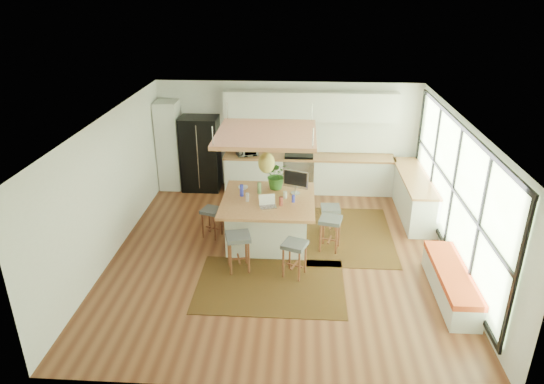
# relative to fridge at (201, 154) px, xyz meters

# --- Properties ---
(floor) EXTENTS (7.00, 7.00, 0.00)m
(floor) POSITION_rel_fridge_xyz_m (2.17, -3.17, -0.93)
(floor) COLOR #552918
(floor) RESTS_ON ground
(ceiling) EXTENTS (7.00, 7.00, 0.00)m
(ceiling) POSITION_rel_fridge_xyz_m (2.17, -3.17, 1.78)
(ceiling) COLOR white
(ceiling) RESTS_ON ground
(wall_back) EXTENTS (6.50, 0.00, 6.50)m
(wall_back) POSITION_rel_fridge_xyz_m (2.17, 0.33, 0.42)
(wall_back) COLOR silver
(wall_back) RESTS_ON ground
(wall_front) EXTENTS (6.50, 0.00, 6.50)m
(wall_front) POSITION_rel_fridge_xyz_m (2.17, -6.67, 0.42)
(wall_front) COLOR silver
(wall_front) RESTS_ON ground
(wall_left) EXTENTS (0.00, 7.00, 7.00)m
(wall_left) POSITION_rel_fridge_xyz_m (-1.08, -3.17, 0.42)
(wall_left) COLOR silver
(wall_left) RESTS_ON ground
(wall_right) EXTENTS (0.00, 7.00, 7.00)m
(wall_right) POSITION_rel_fridge_xyz_m (5.42, -3.17, 0.42)
(wall_right) COLOR silver
(wall_right) RESTS_ON ground
(window_wall) EXTENTS (0.10, 6.20, 2.60)m
(window_wall) POSITION_rel_fridge_xyz_m (5.39, -3.17, 0.47)
(window_wall) COLOR black
(window_wall) RESTS_ON wall_right
(pantry) EXTENTS (0.55, 0.60, 2.25)m
(pantry) POSITION_rel_fridge_xyz_m (-0.78, 0.01, 0.20)
(pantry) COLOR silver
(pantry) RESTS_ON floor
(back_counter_base) EXTENTS (4.20, 0.60, 0.88)m
(back_counter_base) POSITION_rel_fridge_xyz_m (2.72, 0.01, -0.49)
(back_counter_base) COLOR silver
(back_counter_base) RESTS_ON floor
(back_counter_top) EXTENTS (4.24, 0.64, 0.05)m
(back_counter_top) POSITION_rel_fridge_xyz_m (2.72, 0.01, -0.03)
(back_counter_top) COLOR #975A35
(back_counter_top) RESTS_ON back_counter_base
(backsplash) EXTENTS (4.20, 0.02, 0.80)m
(backsplash) POSITION_rel_fridge_xyz_m (2.72, 0.31, 0.43)
(backsplash) COLOR white
(backsplash) RESTS_ON wall_back
(upper_cabinets) EXTENTS (4.20, 0.34, 0.70)m
(upper_cabinets) POSITION_rel_fridge_xyz_m (2.72, 0.15, 1.22)
(upper_cabinets) COLOR silver
(upper_cabinets) RESTS_ON wall_back
(range) EXTENTS (0.76, 0.62, 1.00)m
(range) POSITION_rel_fridge_xyz_m (2.47, 0.01, -0.43)
(range) COLOR #A5A5AA
(range) RESTS_ON floor
(right_counter_base) EXTENTS (0.60, 2.50, 0.88)m
(right_counter_base) POSITION_rel_fridge_xyz_m (5.10, -1.17, -0.49)
(right_counter_base) COLOR silver
(right_counter_base) RESTS_ON floor
(right_counter_top) EXTENTS (0.64, 2.54, 0.05)m
(right_counter_top) POSITION_rel_fridge_xyz_m (5.10, -1.17, -0.03)
(right_counter_top) COLOR #975A35
(right_counter_top) RESTS_ON right_counter_base
(window_bench) EXTENTS (0.52, 2.00, 0.50)m
(window_bench) POSITION_rel_fridge_xyz_m (5.12, -4.37, -0.68)
(window_bench) COLOR silver
(window_bench) RESTS_ON floor
(ceiling_panel) EXTENTS (1.86, 1.86, 0.80)m
(ceiling_panel) POSITION_rel_fridge_xyz_m (1.87, -2.77, 1.12)
(ceiling_panel) COLOR #975A35
(ceiling_panel) RESTS_ON ceiling
(rug_near) EXTENTS (2.60, 1.80, 0.01)m
(rug_near) POSITION_rel_fridge_xyz_m (2.04, -4.28, -0.92)
(rug_near) COLOR black
(rug_near) RESTS_ON floor
(rug_right) EXTENTS (1.80, 2.60, 0.01)m
(rug_right) POSITION_rel_fridge_xyz_m (3.57, -2.33, -0.92)
(rug_right) COLOR black
(rug_right) RESTS_ON floor
(fridge) EXTENTS (0.94, 0.73, 1.88)m
(fridge) POSITION_rel_fridge_xyz_m (0.00, 0.00, 0.00)
(fridge) COLOR black
(fridge) RESTS_ON floor
(island) EXTENTS (1.85, 1.85, 0.93)m
(island) POSITION_rel_fridge_xyz_m (1.89, -2.63, -0.46)
(island) COLOR #975A35
(island) RESTS_ON floor
(stool_near_left) EXTENTS (0.53, 0.53, 0.73)m
(stool_near_left) POSITION_rel_fridge_xyz_m (1.42, -3.79, -0.57)
(stool_near_left) COLOR #43454A
(stool_near_left) RESTS_ON floor
(stool_near_right) EXTENTS (0.52, 0.52, 0.68)m
(stool_near_right) POSITION_rel_fridge_xyz_m (2.45, -3.93, -0.57)
(stool_near_right) COLOR #43454A
(stool_near_right) RESTS_ON floor
(stool_right_front) EXTENTS (0.50, 0.50, 0.70)m
(stool_right_front) POSITION_rel_fridge_xyz_m (3.13, -2.95, -0.57)
(stool_right_front) COLOR #43454A
(stool_right_front) RESTS_ON floor
(stool_right_back) EXTENTS (0.40, 0.40, 0.65)m
(stool_right_back) POSITION_rel_fridge_xyz_m (3.16, -2.33, -0.57)
(stool_right_back) COLOR #43454A
(stool_right_back) RESTS_ON floor
(stool_left_side) EXTENTS (0.47, 0.47, 0.63)m
(stool_left_side) POSITION_rel_fridge_xyz_m (0.71, -2.55, -0.57)
(stool_left_side) COLOR #43454A
(stool_left_side) RESTS_ON floor
(laptop) EXTENTS (0.39, 0.41, 0.24)m
(laptop) POSITION_rel_fridge_xyz_m (1.91, -3.01, 0.12)
(laptop) COLOR #A5A5AA
(laptop) RESTS_ON island
(monitor) EXTENTS (0.58, 0.38, 0.51)m
(monitor) POSITION_rel_fridge_xyz_m (2.42, -2.32, 0.26)
(monitor) COLOR #A5A5AA
(monitor) RESTS_ON island
(microwave) EXTENTS (0.58, 0.45, 0.34)m
(microwave) POSITION_rel_fridge_xyz_m (1.17, -0.00, 0.17)
(microwave) COLOR #A5A5AA
(microwave) RESTS_ON back_counter_top
(island_plant) EXTENTS (0.54, 0.60, 0.47)m
(island_plant) POSITION_rel_fridge_xyz_m (2.03, -2.08, 0.24)
(island_plant) COLOR #1E4C19
(island_plant) RESTS_ON island
(island_bowl) EXTENTS (0.23, 0.23, 0.05)m
(island_bowl) POSITION_rel_fridge_xyz_m (1.33, -2.16, 0.03)
(island_bowl) COLOR beige
(island_bowl) RESTS_ON island
(island_bottle_0) EXTENTS (0.07, 0.07, 0.19)m
(island_bottle_0) POSITION_rel_fridge_xyz_m (1.34, -2.53, 0.10)
(island_bottle_0) COLOR #343BD0
(island_bottle_0) RESTS_ON island
(island_bottle_1) EXTENTS (0.07, 0.07, 0.19)m
(island_bottle_1) POSITION_rel_fridge_xyz_m (1.49, -2.78, 0.10)
(island_bottle_1) COLOR silver
(island_bottle_1) RESTS_ON island
(island_bottle_2) EXTENTS (0.07, 0.07, 0.19)m
(island_bottle_2) POSITION_rel_fridge_xyz_m (2.14, -2.93, 0.10)
(island_bottle_2) COLOR brown
(island_bottle_2) RESTS_ON island
(island_bottle_3) EXTENTS (0.07, 0.07, 0.19)m
(island_bottle_3) POSITION_rel_fridge_xyz_m (2.24, -2.58, 0.10)
(island_bottle_3) COLOR beige
(island_bottle_3) RESTS_ON island
(island_bottle_4) EXTENTS (0.07, 0.07, 0.19)m
(island_bottle_4) POSITION_rel_fridge_xyz_m (1.69, -2.38, 0.10)
(island_bottle_4) COLOR #6B9056
(island_bottle_4) RESTS_ON island
(island_bottle_5) EXTENTS (0.07, 0.07, 0.19)m
(island_bottle_5) POSITION_rel_fridge_xyz_m (2.39, -2.73, 0.10)
(island_bottle_5) COLOR #343BD0
(island_bottle_5) RESTS_ON island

